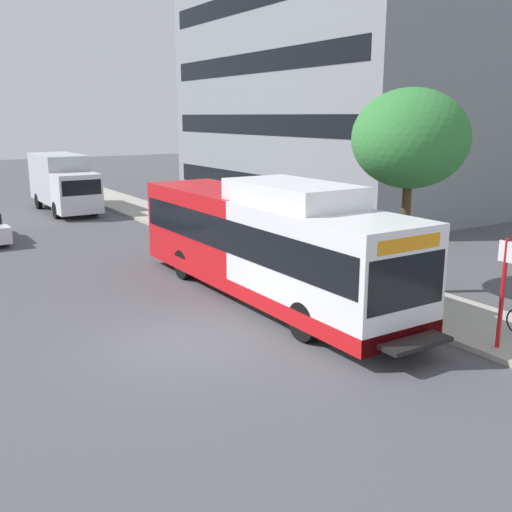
{
  "coord_description": "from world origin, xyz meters",
  "views": [
    {
      "loc": [
        -5.74,
        -12.31,
        5.42
      ],
      "look_at": [
        2.89,
        1.2,
        1.6
      ],
      "focal_mm": 41.37,
      "sensor_mm": 36.0,
      "label": 1
    }
  ],
  "objects_px": {
    "box_truck_background": "(63,181)",
    "bus_stop_sign_pole": "(503,285)",
    "street_tree_near_stop": "(410,139)",
    "transit_bus": "(264,243)"
  },
  "relations": [
    {
      "from": "bus_stop_sign_pole",
      "to": "transit_bus",
      "type": "bearing_deg",
      "value": 108.67
    },
    {
      "from": "transit_bus",
      "to": "box_truck_background",
      "type": "height_order",
      "value": "transit_bus"
    },
    {
      "from": "bus_stop_sign_pole",
      "to": "box_truck_background",
      "type": "bearing_deg",
      "value": 96.08
    },
    {
      "from": "transit_bus",
      "to": "box_truck_background",
      "type": "relative_size",
      "value": 1.75
    },
    {
      "from": "bus_stop_sign_pole",
      "to": "street_tree_near_stop",
      "type": "bearing_deg",
      "value": 70.15
    },
    {
      "from": "street_tree_near_stop",
      "to": "bus_stop_sign_pole",
      "type": "bearing_deg",
      "value": -109.85
    },
    {
      "from": "transit_bus",
      "to": "bus_stop_sign_pole",
      "type": "xyz_separation_m",
      "value": [
        2.22,
        -6.56,
        -0.05
      ]
    },
    {
      "from": "box_truck_background",
      "to": "bus_stop_sign_pole",
      "type": "bearing_deg",
      "value": -83.92
    },
    {
      "from": "bus_stop_sign_pole",
      "to": "street_tree_near_stop",
      "type": "height_order",
      "value": "street_tree_near_stop"
    },
    {
      "from": "transit_bus",
      "to": "box_truck_background",
      "type": "xyz_separation_m",
      "value": [
        -0.63,
        20.12,
        0.04
      ]
    }
  ]
}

